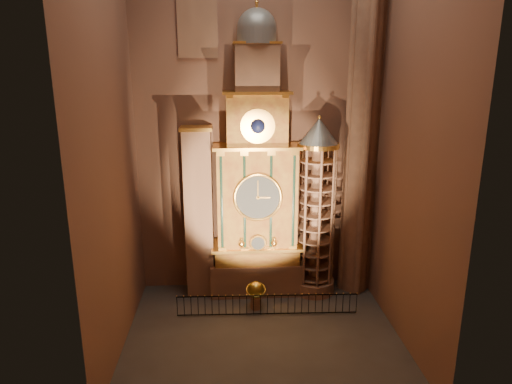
{
  "coord_description": "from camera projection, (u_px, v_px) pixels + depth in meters",
  "views": [
    {
      "loc": [
        -1.68,
        -20.7,
        13.38
      ],
      "look_at": [
        -0.17,
        3.0,
        6.89
      ],
      "focal_mm": 32.0,
      "sensor_mm": 36.0,
      "label": 1
    }
  ],
  "objects": [
    {
      "name": "wall_back",
      "position": [
        256.0,
        110.0,
        26.44
      ],
      "size": [
        22.0,
        0.0,
        22.0
      ],
      "primitive_type": "plane",
      "rotation": [
        1.57,
        0.0,
        0.0
      ],
      "color": "brown",
      "rests_on": "floor"
    },
    {
      "name": "gothic_pier",
      "position": [
        364.0,
        111.0,
        25.85
      ],
      "size": [
        2.04,
        2.04,
        22.0
      ],
      "color": "#8C634C",
      "rests_on": "floor"
    },
    {
      "name": "wall_left",
      "position": [
        107.0,
        123.0,
        20.23
      ],
      "size": [
        0.0,
        22.0,
        22.0
      ],
      "primitive_type": "plane",
      "rotation": [
        1.57,
        0.0,
        1.57
      ],
      "color": "brown",
      "rests_on": "floor"
    },
    {
      "name": "iron_railing",
      "position": [
        267.0,
        305.0,
        25.32
      ],
      "size": [
        9.98,
        0.35,
        1.19
      ],
      "color": "black",
      "rests_on": "floor"
    },
    {
      "name": "wall_right",
      "position": [
        414.0,
        121.0,
        21.09
      ],
      "size": [
        0.0,
        22.0,
        22.0
      ],
      "primitive_type": "plane",
      "rotation": [
        1.57,
        0.0,
        -1.57
      ],
      "color": "brown",
      "rests_on": "floor"
    },
    {
      "name": "celestial_globe",
      "position": [
        256.0,
        293.0,
        26.01
      ],
      "size": [
        1.15,
        1.09,
        1.63
      ],
      "color": "#8C634C",
      "rests_on": "floor"
    },
    {
      "name": "stair_turret",
      "position": [
        316.0,
        210.0,
        26.92
      ],
      "size": [
        2.5,
        2.5,
        10.8
      ],
      "color": "#8C634C",
      "rests_on": "floor"
    },
    {
      "name": "stained_glass_window",
      "position": [
        197.0,
        8.0,
        24.71
      ],
      "size": [
        2.2,
        0.14,
        5.2
      ],
      "color": "navy",
      "rests_on": "wall_back"
    },
    {
      "name": "portrait_tower",
      "position": [
        199.0,
        213.0,
        26.79
      ],
      "size": [
        1.8,
        1.6,
        10.2
      ],
      "color": "#8C634C",
      "rests_on": "floor"
    },
    {
      "name": "astronomical_clock",
      "position": [
        257.0,
        187.0,
        26.58
      ],
      "size": [
        5.6,
        2.41,
        16.7
      ],
      "color": "#8C634C",
      "rests_on": "floor"
    },
    {
      "name": "floor",
      "position": [
        263.0,
        335.0,
        23.56
      ],
      "size": [
        14.0,
        14.0,
        0.0
      ],
      "primitive_type": "plane",
      "color": "#383330",
      "rests_on": "ground"
    }
  ]
}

